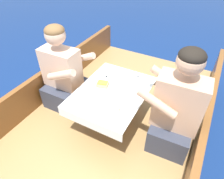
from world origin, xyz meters
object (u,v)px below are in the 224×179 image
Objects in this scene: person_port at (63,75)px; tin_can at (116,109)px; person_starboard at (176,111)px; coffee_cup_port at (78,95)px; coffee_cup_starboard at (101,74)px; sandwich at (103,84)px.

person_port is 0.82m from tin_can.
coffee_cup_port is at bearing 13.77° from person_starboard.
tin_can is at bearing -17.81° from person_port.
coffee_cup_starboard is (0.02, 0.39, 0.01)m from coffee_cup_port.
sandwich is 1.93× the size of tin_can.
sandwich is at bearing -55.64° from coffee_cup_starboard.
coffee_cup_port is at bearing -33.44° from person_port.
tin_can is (0.28, -0.24, -0.00)m from sandwich.
person_starboard is at bearing 27.51° from tin_can.
person_port is 14.17× the size of tin_can.
coffee_cup_starboard is at bearing -12.40° from person_starboard.
sandwich is 0.17m from coffee_cup_starboard.
person_starboard reaches higher than person_port.
coffee_cup_port is 0.39m from coffee_cup_starboard.
person_port reaches higher than tin_can.
sandwich is at bearing 139.24° from tin_can.
person_port is 9.52× the size of coffee_cup_port.
sandwich is at bearing 66.16° from coffee_cup_port.
coffee_cup_port is at bearing -92.37° from coffee_cup_starboard.
coffee_cup_starboard is at bearing 18.52° from person_port.
person_port is 0.47m from coffee_cup_port.
coffee_cup_port is 1.11× the size of coffee_cup_starboard.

